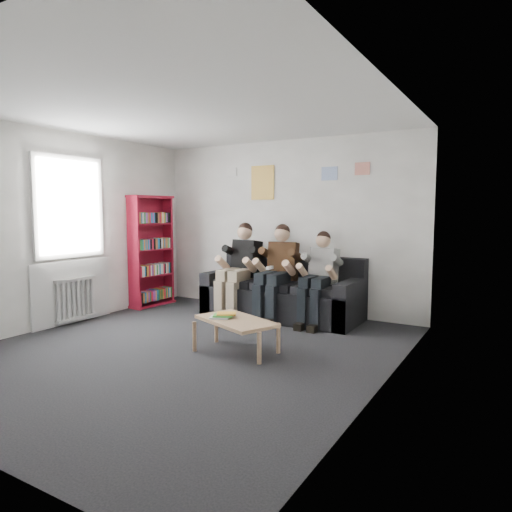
# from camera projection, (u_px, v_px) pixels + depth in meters

# --- Properties ---
(room_shell) EXTENTS (5.00, 5.00, 5.00)m
(room_shell) POSITION_uv_depth(u_px,v_px,m) (184.00, 233.00, 5.12)
(room_shell) COLOR black
(room_shell) RESTS_ON ground
(sofa) EXTENTS (2.35, 0.96, 0.91)m
(sofa) POSITION_uv_depth(u_px,v_px,m) (283.00, 295.00, 6.88)
(sofa) COLOR black
(sofa) RESTS_ON ground
(bookshelf) EXTENTS (0.28, 0.83, 1.85)m
(bookshelf) POSITION_uv_depth(u_px,v_px,m) (151.00, 251.00, 7.65)
(bookshelf) COLOR maroon
(bookshelf) RESTS_ON ground
(coffee_table) EXTENTS (0.95, 0.52, 0.38)m
(coffee_table) POSITION_uv_depth(u_px,v_px,m) (236.00, 323.00, 5.14)
(coffee_table) COLOR tan
(coffee_table) RESTS_ON ground
(game_cases) EXTENTS (0.26, 0.23, 0.05)m
(game_cases) POSITION_uv_depth(u_px,v_px,m) (223.00, 315.00, 5.21)
(game_cases) COLOR silver
(game_cases) RESTS_ON coffee_table
(person_left) EXTENTS (0.43, 0.92, 1.41)m
(person_left) POSITION_uv_depth(u_px,v_px,m) (239.00, 269.00, 7.00)
(person_left) COLOR black
(person_left) RESTS_ON sofa
(person_middle) EXTENTS (0.42, 0.91, 1.40)m
(person_middle) POSITION_uv_depth(u_px,v_px,m) (276.00, 272.00, 6.67)
(person_middle) COLOR #432A16
(person_middle) RESTS_ON sofa
(person_right) EXTENTS (0.38, 0.81, 1.31)m
(person_right) POSITION_uv_depth(u_px,v_px,m) (318.00, 278.00, 6.34)
(person_right) COLOR white
(person_right) RESTS_ON sofa
(radiator) EXTENTS (0.10, 0.64, 0.60)m
(radiator) POSITION_uv_depth(u_px,v_px,m) (76.00, 299.00, 6.48)
(radiator) COLOR silver
(radiator) RESTS_ON ground
(window) EXTENTS (0.05, 1.30, 2.36)m
(window) POSITION_uv_depth(u_px,v_px,m) (71.00, 251.00, 6.45)
(window) COLOR white
(window) RESTS_ON room_shell
(poster_large) EXTENTS (0.42, 0.01, 0.55)m
(poster_large) POSITION_uv_depth(u_px,v_px,m) (263.00, 183.00, 7.39)
(poster_large) COLOR #EAE852
(poster_large) RESTS_ON room_shell
(poster_blue) EXTENTS (0.25, 0.01, 0.20)m
(poster_blue) POSITION_uv_depth(u_px,v_px,m) (329.00, 174.00, 6.80)
(poster_blue) COLOR #3D72D2
(poster_blue) RESTS_ON room_shell
(poster_pink) EXTENTS (0.22, 0.01, 0.18)m
(poster_pink) POSITION_uv_depth(u_px,v_px,m) (362.00, 169.00, 6.54)
(poster_pink) COLOR #CE409F
(poster_pink) RESTS_ON room_shell
(poster_sign) EXTENTS (0.20, 0.01, 0.14)m
(poster_sign) POSITION_uv_depth(u_px,v_px,m) (232.00, 172.00, 7.67)
(poster_sign) COLOR white
(poster_sign) RESTS_ON room_shell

